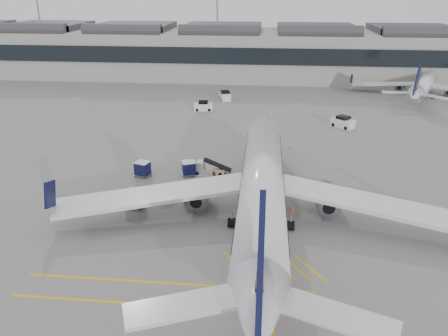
# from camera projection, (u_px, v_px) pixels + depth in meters

# --- Properties ---
(ground) EXTENTS (220.00, 220.00, 0.00)m
(ground) POSITION_uv_depth(u_px,v_px,m) (170.00, 218.00, 42.56)
(ground) COLOR gray
(ground) RESTS_ON ground
(terminal) EXTENTS (200.00, 20.45, 12.40)m
(terminal) POSITION_uv_depth(u_px,v_px,m) (231.00, 51.00, 106.20)
(terminal) COLOR #9E9E99
(terminal) RESTS_ON ground
(light_masts) EXTENTS (113.00, 0.60, 25.45)m
(light_masts) POSITION_uv_depth(u_px,v_px,m) (230.00, 12.00, 116.04)
(light_masts) COLOR slate
(light_masts) RESTS_ON ground
(apron_markings) EXTENTS (0.25, 60.00, 0.01)m
(apron_markings) POSITION_uv_depth(u_px,v_px,m) (272.00, 180.00, 50.82)
(apron_markings) COLOR gold
(apron_markings) RESTS_ON ground
(airliner_main) EXTENTS (39.33, 42.95, 11.42)m
(airliner_main) POSITION_uv_depth(u_px,v_px,m) (262.00, 187.00, 41.24)
(airliner_main) COLOR silver
(airliner_main) RESTS_ON ground
(airliner_far) EXTENTS (26.78, 29.55, 8.46)m
(airliner_far) POSITION_uv_depth(u_px,v_px,m) (425.00, 84.00, 88.51)
(airliner_far) COLOR silver
(airliner_far) RESTS_ON ground
(belt_loader) EXTENTS (4.56, 1.63, 1.86)m
(belt_loader) POSITION_uv_depth(u_px,v_px,m) (209.00, 169.00, 52.44)
(belt_loader) COLOR silver
(belt_loader) RESTS_ON ground
(baggage_cart_a) EXTENTS (1.99, 1.81, 1.74)m
(baggage_cart_a) POSITION_uv_depth(u_px,v_px,m) (189.00, 168.00, 51.77)
(baggage_cart_a) COLOR gray
(baggage_cart_a) RESTS_ON ground
(baggage_cart_b) EXTENTS (1.94, 1.81, 1.63)m
(baggage_cart_b) POSITION_uv_depth(u_px,v_px,m) (189.00, 193.00, 45.72)
(baggage_cart_b) COLOR gray
(baggage_cart_b) RESTS_ON ground
(baggage_cart_c) EXTENTS (2.06, 1.87, 1.79)m
(baggage_cart_c) POSITION_uv_depth(u_px,v_px,m) (143.00, 168.00, 51.54)
(baggage_cart_c) COLOR gray
(baggage_cart_c) RESTS_ON ground
(baggage_cart_d) EXTENTS (2.10, 1.89, 1.86)m
(baggage_cart_d) POSITION_uv_depth(u_px,v_px,m) (135.00, 199.00, 44.16)
(baggage_cart_d) COLOR gray
(baggage_cart_d) RESTS_ON ground
(ramp_agent_a) EXTENTS (0.76, 0.67, 1.75)m
(ramp_agent_a) POSITION_uv_depth(u_px,v_px,m) (241.00, 193.00, 45.69)
(ramp_agent_a) COLOR #DE610B
(ramp_agent_a) RESTS_ON ground
(ramp_agent_b) EXTENTS (0.99, 0.78, 2.00)m
(ramp_agent_b) POSITION_uv_depth(u_px,v_px,m) (214.00, 179.00, 48.64)
(ramp_agent_b) COLOR orange
(ramp_agent_b) RESTS_ON ground
(pushback_tug) EXTENTS (2.66, 1.98, 1.34)m
(pushback_tug) POSITION_uv_depth(u_px,v_px,m) (163.00, 193.00, 46.33)
(pushback_tug) COLOR #4F5346
(pushback_tug) RESTS_ON ground
(safety_cone_nose) EXTENTS (0.39, 0.39, 0.54)m
(safety_cone_nose) POSITION_uv_depth(u_px,v_px,m) (290.00, 147.00, 60.24)
(safety_cone_nose) COLOR #F24C0A
(safety_cone_nose) RESTS_ON ground
(safety_cone_engine) EXTENTS (0.33, 0.33, 0.45)m
(safety_cone_engine) POSITION_uv_depth(u_px,v_px,m) (292.00, 209.00, 43.65)
(safety_cone_engine) COLOR #F24C0A
(safety_cone_engine) RESTS_ON ground
(service_van_left) EXTENTS (3.42, 1.92, 1.69)m
(service_van_left) POSITION_uv_depth(u_px,v_px,m) (203.00, 106.00, 78.90)
(service_van_left) COLOR white
(service_van_left) RESTS_ON ground
(service_van_mid) EXTENTS (2.64, 3.84, 1.79)m
(service_van_mid) POSITION_uv_depth(u_px,v_px,m) (225.00, 96.00, 86.10)
(service_van_mid) COLOR white
(service_van_mid) RESTS_ON ground
(service_van_right) EXTENTS (3.81, 3.74, 1.83)m
(service_van_right) POSITION_uv_depth(u_px,v_px,m) (343.00, 122.00, 69.46)
(service_van_right) COLOR white
(service_van_right) RESTS_ON ground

